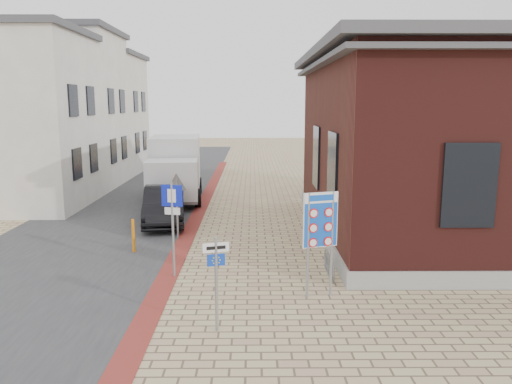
# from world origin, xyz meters

# --- Properties ---
(ground) EXTENTS (120.00, 120.00, 0.00)m
(ground) POSITION_xyz_m (0.00, 0.00, 0.00)
(ground) COLOR tan
(ground) RESTS_ON ground
(road_strip) EXTENTS (7.00, 60.00, 0.02)m
(road_strip) POSITION_xyz_m (-5.50, 15.00, 0.01)
(road_strip) COLOR #38383A
(road_strip) RESTS_ON ground
(curb_strip) EXTENTS (0.60, 40.00, 0.02)m
(curb_strip) POSITION_xyz_m (-2.00, 10.00, 0.01)
(curb_strip) COLOR maroon
(curb_strip) RESTS_ON ground
(brick_building) EXTENTS (13.00, 13.00, 6.80)m
(brick_building) POSITION_xyz_m (8.99, 7.00, 3.49)
(brick_building) COLOR gray
(brick_building) RESTS_ON ground
(townhouse_near) EXTENTS (7.40, 6.40, 8.30)m
(townhouse_near) POSITION_xyz_m (-10.99, 12.00, 4.17)
(townhouse_near) COLOR beige
(townhouse_near) RESTS_ON ground
(townhouse_mid) EXTENTS (7.40, 6.40, 9.10)m
(townhouse_mid) POSITION_xyz_m (-10.99, 18.00, 4.57)
(townhouse_mid) COLOR beige
(townhouse_mid) RESTS_ON ground
(townhouse_far) EXTENTS (7.40, 6.40, 8.30)m
(townhouse_far) POSITION_xyz_m (-10.99, 24.00, 4.17)
(townhouse_far) COLOR beige
(townhouse_far) RESTS_ON ground
(bike_rack) EXTENTS (0.08, 1.80, 0.60)m
(bike_rack) POSITION_xyz_m (2.65, 2.20, 0.26)
(bike_rack) COLOR slate
(bike_rack) RESTS_ON ground
(sedan) EXTENTS (2.22, 4.74, 1.50)m
(sedan) POSITION_xyz_m (-3.20, 8.54, 0.75)
(sedan) COLOR black
(sedan) RESTS_ON ground
(box_truck) EXTENTS (3.03, 6.29, 3.19)m
(box_truck) POSITION_xyz_m (-3.51, 13.59, 1.65)
(box_truck) COLOR slate
(box_truck) RESTS_ON ground
(border_sign) EXTENTS (0.90, 0.32, 2.72)m
(border_sign) POSITION_xyz_m (2.13, 0.50, 1.95)
(border_sign) COLOR gray
(border_sign) RESTS_ON ground
(essen_sign) EXTENTS (0.55, 0.20, 2.10)m
(essen_sign) POSITION_xyz_m (-0.34, -1.42, 1.37)
(essen_sign) COLOR gray
(essen_sign) RESTS_ON ground
(parking_sign) EXTENTS (0.60, 0.16, 2.74)m
(parking_sign) POSITION_xyz_m (-1.80, 2.00, 1.89)
(parking_sign) COLOR gray
(parking_sign) RESTS_ON ground
(yield_sign) EXTENTS (0.79, 0.41, 2.37)m
(yield_sign) POSITION_xyz_m (-2.28, 6.00, 1.80)
(yield_sign) COLOR gray
(yield_sign) RESTS_ON ground
(bollard) EXTENTS (0.12, 0.12, 1.13)m
(bollard) POSITION_xyz_m (-3.50, 4.37, 0.56)
(bollard) COLOR orange
(bollard) RESTS_ON ground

